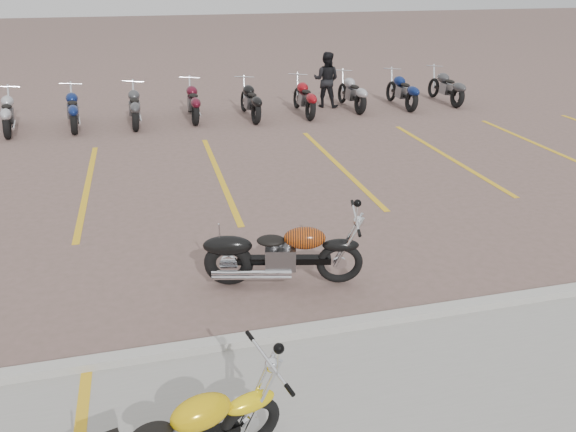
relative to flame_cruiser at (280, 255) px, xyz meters
The scene contains 6 objects.
ground 0.88m from the flame_cruiser, 105.49° to the left, with size 100.00×100.00×0.00m, color #745752.
curb 1.34m from the flame_cruiser, 99.10° to the right, with size 60.00×0.18×0.12m, color #ADAAA3.
parking_stripes 4.76m from the flame_cruiser, 92.46° to the left, with size 38.00×5.50×0.01m, color gold, non-canonical shape.
flame_cruiser is the anchor object (origin of this frame).
person_b 11.12m from the flame_cruiser, 68.86° to the left, with size 0.83×0.65×1.71m, color black.
bg_bike_row 9.80m from the flame_cruiser, 91.70° to the left, with size 17.31×2.05×1.10m.
Camera 1 is at (-1.38, -7.39, 4.06)m, focal length 35.00 mm.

